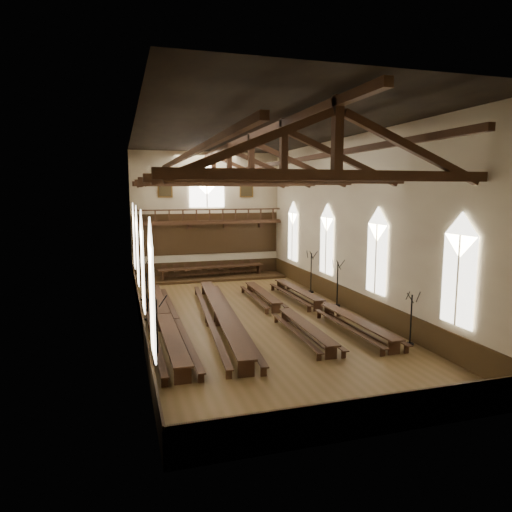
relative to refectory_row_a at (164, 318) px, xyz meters
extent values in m
plane|color=brown|center=(4.87, 0.90, -0.57)|extent=(26.00, 26.00, 0.00)
plane|color=beige|center=(4.87, 13.90, 4.43)|extent=(12.00, 0.00, 12.00)
plane|color=beige|center=(4.87, -12.10, 4.43)|extent=(12.00, 0.00, 12.00)
plane|color=beige|center=(-1.13, 0.90, 4.43)|extent=(0.00, 26.00, 26.00)
plane|color=beige|center=(10.87, 0.90, 4.43)|extent=(0.00, 26.00, 26.00)
plane|color=black|center=(4.87, 0.90, 9.43)|extent=(26.00, 26.00, 0.00)
cube|color=#382610|center=(4.87, 13.86, 0.03)|extent=(11.90, 0.08, 1.20)
cube|color=#382610|center=(4.87, -12.06, 0.03)|extent=(11.90, 0.08, 1.20)
cube|color=#382610|center=(-1.09, 0.90, 0.03)|extent=(0.08, 25.90, 1.20)
cube|color=#382610|center=(10.83, 0.90, 0.03)|extent=(0.08, 25.90, 1.20)
cube|color=white|center=(-1.03, -8.10, 2.83)|extent=(0.05, 1.80, 3.60)
cube|color=white|center=(-1.03, -8.10, 4.63)|extent=(0.05, 1.80, 1.80)
cylinder|color=beige|center=(-0.99, -8.10, 2.83)|extent=(0.08, 0.08, 3.60)
cube|color=white|center=(-1.03, -2.10, 2.83)|extent=(0.05, 1.80, 3.60)
cube|color=white|center=(-1.03, -2.10, 4.63)|extent=(0.05, 1.80, 1.80)
cylinder|color=beige|center=(-0.99, -2.10, 2.83)|extent=(0.08, 0.08, 3.60)
cube|color=white|center=(-1.03, 3.90, 2.83)|extent=(0.05, 1.80, 3.60)
cube|color=white|center=(-1.03, 3.90, 4.63)|extent=(0.05, 1.80, 1.80)
cylinder|color=beige|center=(-0.99, 3.90, 2.83)|extent=(0.08, 0.08, 3.60)
cube|color=white|center=(-1.03, 9.90, 2.83)|extent=(0.05, 1.80, 3.60)
cube|color=white|center=(-1.03, 9.90, 4.63)|extent=(0.05, 1.80, 1.80)
cylinder|color=beige|center=(-0.99, 9.90, 2.83)|extent=(0.08, 0.08, 3.60)
cube|color=white|center=(10.77, -8.10, 2.83)|extent=(0.05, 1.80, 3.60)
cube|color=white|center=(10.77, -8.10, 4.63)|extent=(0.05, 1.80, 1.80)
cylinder|color=beige|center=(10.73, -8.10, 2.83)|extent=(0.08, 0.08, 3.60)
cube|color=white|center=(10.77, -2.10, 2.83)|extent=(0.05, 1.80, 3.60)
cube|color=white|center=(10.77, -2.10, 4.63)|extent=(0.05, 1.80, 1.80)
cylinder|color=beige|center=(10.73, -2.10, 2.83)|extent=(0.08, 0.08, 3.60)
cube|color=white|center=(10.77, 3.90, 2.83)|extent=(0.05, 1.80, 3.60)
cube|color=white|center=(10.77, 3.90, 4.63)|extent=(0.05, 1.80, 1.80)
cylinder|color=beige|center=(10.73, 3.90, 2.83)|extent=(0.08, 0.08, 3.60)
cube|color=white|center=(10.77, 9.90, 2.83)|extent=(0.05, 1.80, 3.60)
cube|color=white|center=(10.77, 9.90, 4.63)|extent=(0.05, 1.80, 1.80)
cylinder|color=beige|center=(10.73, 9.90, 2.83)|extent=(0.08, 0.08, 3.60)
cube|color=white|center=(4.87, 13.80, 6.23)|extent=(2.80, 0.05, 2.40)
cube|color=white|center=(4.87, 13.80, 7.43)|extent=(2.80, 0.05, 2.80)
cylinder|color=beige|center=(4.87, 13.76, 6.23)|extent=(0.10, 0.10, 2.40)
cube|color=#391E12|center=(4.87, 13.25, 3.83)|extent=(11.80, 1.20, 0.20)
cube|color=#382610|center=(4.87, 13.84, 2.88)|extent=(11.80, 0.10, 3.30)
cube|color=#391E12|center=(4.87, 12.71, 4.88)|extent=(11.60, 0.12, 0.10)
cube|color=#391E12|center=(4.87, 12.71, 3.98)|extent=(11.60, 0.12, 0.10)
cube|color=#391E12|center=(0.37, 13.65, 3.58)|extent=(0.35, 0.40, 0.50)
cube|color=#391E12|center=(3.37, 13.65, 3.58)|extent=(0.35, 0.40, 0.50)
cube|color=#391E12|center=(6.37, 13.65, 3.58)|extent=(0.35, 0.40, 0.50)
cube|color=#391E12|center=(9.37, 13.65, 3.58)|extent=(0.35, 0.40, 0.50)
cube|color=brown|center=(1.57, 13.81, 6.53)|extent=(1.15, 0.06, 1.45)
cube|color=black|center=(1.57, 13.77, 6.53)|extent=(0.95, 0.04, 1.25)
cube|color=brown|center=(8.17, 13.81, 6.53)|extent=(1.15, 0.06, 1.45)
cube|color=black|center=(8.17, 13.77, 6.53)|extent=(0.95, 0.04, 1.25)
cube|color=#391E12|center=(4.87, -9.10, 6.83)|extent=(11.70, 0.35, 0.35)
cube|color=#391E12|center=(4.87, -9.10, 8.13)|extent=(0.30, 0.30, 2.40)
cube|color=#391E12|center=(1.99, -9.10, 7.73)|extent=(5.44, 0.26, 2.40)
cube|color=#391E12|center=(7.75, -9.10, 7.73)|extent=(5.44, 0.26, 2.40)
cube|color=#391E12|center=(4.87, -4.10, 6.83)|extent=(11.70, 0.35, 0.35)
cube|color=#391E12|center=(4.87, -4.10, 8.13)|extent=(0.30, 0.30, 2.40)
cube|color=#391E12|center=(1.99, -4.10, 7.73)|extent=(5.44, 0.26, 2.40)
cube|color=#391E12|center=(7.75, -4.10, 7.73)|extent=(5.44, 0.26, 2.40)
cube|color=#391E12|center=(4.87, 0.90, 6.83)|extent=(11.70, 0.35, 0.35)
cube|color=#391E12|center=(4.87, 0.90, 8.13)|extent=(0.30, 0.30, 2.40)
cube|color=#391E12|center=(1.99, 0.90, 7.73)|extent=(5.44, 0.26, 2.40)
cube|color=#391E12|center=(7.75, 0.90, 7.73)|extent=(5.44, 0.26, 2.40)
cube|color=#391E12|center=(4.87, 5.90, 6.83)|extent=(11.70, 0.35, 0.35)
cube|color=#391E12|center=(4.87, 5.90, 8.13)|extent=(0.30, 0.30, 2.40)
cube|color=#391E12|center=(1.99, 5.90, 7.73)|extent=(5.44, 0.26, 2.40)
cube|color=#391E12|center=(7.75, 5.90, 7.73)|extent=(5.44, 0.26, 2.40)
cube|color=#391E12|center=(4.87, 10.90, 6.83)|extent=(11.70, 0.35, 0.35)
cube|color=#391E12|center=(4.87, 10.90, 8.13)|extent=(0.30, 0.30, 2.40)
cube|color=#391E12|center=(1.99, 10.90, 7.73)|extent=(5.44, 0.26, 2.40)
cube|color=#391E12|center=(7.75, 10.90, 7.73)|extent=(5.44, 0.26, 2.40)
cube|color=#391E12|center=(1.51, 0.90, 8.13)|extent=(0.25, 25.70, 0.25)
cube|color=#391E12|center=(8.23, 0.90, 8.13)|extent=(0.25, 25.70, 0.25)
cube|color=#391E12|center=(4.87, 0.90, 9.13)|extent=(0.30, 25.70, 0.30)
cube|color=#391E12|center=(0.00, -3.70, 0.17)|extent=(0.75, 7.34, 0.08)
cube|color=#391E12|center=(0.00, -7.00, -0.22)|extent=(0.62, 0.09, 0.70)
cube|color=#391E12|center=(0.00, -0.40, -0.22)|extent=(0.62, 0.09, 0.70)
cube|color=#391E12|center=(0.00, -3.70, -0.31)|extent=(0.10, 6.50, 0.08)
cube|color=#391E12|center=(-0.65, -3.70, -0.13)|extent=(0.31, 7.34, 0.06)
cube|color=#391E12|center=(-0.65, -7.05, -0.37)|extent=(0.23, 0.07, 0.41)
cube|color=#391E12|center=(-0.65, -0.35, -0.37)|extent=(0.23, 0.07, 0.41)
cube|color=#391E12|center=(0.65, -3.70, -0.13)|extent=(0.31, 7.34, 0.06)
cube|color=#391E12|center=(0.65, -7.05, -0.37)|extent=(0.23, 0.07, 0.41)
cube|color=#391E12|center=(0.65, -0.35, -0.37)|extent=(0.23, 0.07, 0.41)
cube|color=#391E12|center=(0.00, 3.70, 0.17)|extent=(0.75, 7.34, 0.08)
cube|color=#391E12|center=(0.00, 0.40, -0.22)|extent=(0.62, 0.09, 0.70)
cube|color=#391E12|center=(0.00, 7.00, -0.22)|extent=(0.62, 0.09, 0.70)
cube|color=#391E12|center=(0.00, 3.70, -0.31)|extent=(0.10, 6.50, 0.08)
cube|color=#391E12|center=(-0.65, 3.70, -0.13)|extent=(0.31, 7.34, 0.06)
cube|color=#391E12|center=(-0.65, 0.35, -0.37)|extent=(0.23, 0.07, 0.41)
cube|color=#391E12|center=(-0.65, 7.05, -0.37)|extent=(0.23, 0.07, 0.41)
cube|color=#391E12|center=(0.65, 3.70, -0.13)|extent=(0.31, 7.34, 0.06)
cube|color=#391E12|center=(0.65, 0.35, -0.37)|extent=(0.23, 0.07, 0.41)
cube|color=#391E12|center=(0.65, 7.05, -0.37)|extent=(0.23, 0.07, 0.41)
cube|color=#391E12|center=(2.95, -3.72, 0.18)|extent=(1.33, 7.46, 0.08)
cube|color=#391E12|center=(2.95, -7.06, -0.22)|extent=(0.64, 0.13, 0.71)
cube|color=#391E12|center=(2.95, -0.37, -0.22)|extent=(0.64, 0.13, 0.71)
cube|color=#391E12|center=(2.95, -3.72, -0.31)|extent=(0.61, 6.57, 0.08)
cube|color=#391E12|center=(2.30, -3.66, -0.13)|extent=(0.89, 7.43, 0.06)
cube|color=#391E12|center=(2.30, -7.06, -0.37)|extent=(0.24, 0.09, 0.41)
cube|color=#391E12|center=(2.30, -0.27, -0.37)|extent=(0.24, 0.09, 0.41)
cube|color=#391E12|center=(3.61, -3.77, -0.13)|extent=(0.89, 7.43, 0.06)
cube|color=#391E12|center=(3.61, -7.16, -0.37)|extent=(0.24, 0.09, 0.41)
cube|color=#391E12|center=(3.61, -0.37, -0.37)|extent=(0.24, 0.09, 0.41)
cube|color=#391E12|center=(2.95, 3.68, 0.18)|extent=(1.33, 7.46, 0.08)
cube|color=#391E12|center=(2.95, 0.34, -0.22)|extent=(0.64, 0.13, 0.71)
cube|color=#391E12|center=(2.95, 7.03, -0.22)|extent=(0.64, 0.13, 0.71)
cube|color=#391E12|center=(2.95, 3.68, -0.31)|extent=(0.61, 6.57, 0.08)
cube|color=#391E12|center=(2.30, 3.74, -0.13)|extent=(0.89, 7.43, 0.06)
cube|color=#391E12|center=(2.30, 0.34, -0.37)|extent=(0.24, 0.09, 0.41)
cube|color=#391E12|center=(2.30, 7.13, -0.37)|extent=(0.24, 0.09, 0.41)
cube|color=#391E12|center=(3.61, 3.63, -0.13)|extent=(0.89, 7.43, 0.06)
cube|color=#391E12|center=(3.61, 0.24, -0.37)|extent=(0.24, 0.09, 0.41)
cube|color=#391E12|center=(3.61, 7.03, -0.37)|extent=(0.24, 0.09, 0.41)
cube|color=#391E12|center=(6.37, -3.48, 0.06)|extent=(0.76, 6.24, 0.07)
cube|color=#391E12|center=(6.37, -6.28, -0.28)|extent=(0.53, 0.08, 0.60)
cube|color=#391E12|center=(6.37, -0.68, -0.28)|extent=(0.53, 0.08, 0.60)
cube|color=#391E12|center=(6.37, -3.48, -0.35)|extent=(0.19, 5.52, 0.07)
cube|color=#391E12|center=(5.82, -3.47, -0.20)|extent=(0.39, 6.23, 0.05)
cube|color=#391E12|center=(5.82, -6.31, -0.40)|extent=(0.20, 0.07, 0.35)
cube|color=#391E12|center=(5.82, -0.62, -0.40)|extent=(0.20, 0.07, 0.35)
cube|color=#391E12|center=(6.92, -3.49, -0.20)|extent=(0.39, 6.23, 0.05)
cube|color=#391E12|center=(6.92, -6.34, -0.40)|extent=(0.20, 0.07, 0.35)
cube|color=#391E12|center=(6.92, -0.64, -0.40)|extent=(0.20, 0.07, 0.35)
cube|color=#391E12|center=(6.37, 3.92, 0.06)|extent=(0.76, 6.24, 0.07)
cube|color=#391E12|center=(6.37, 1.12, -0.28)|extent=(0.53, 0.08, 0.60)
cube|color=#391E12|center=(6.37, 6.72, -0.28)|extent=(0.53, 0.08, 0.60)
cube|color=#391E12|center=(6.37, 3.92, -0.35)|extent=(0.19, 5.52, 0.07)
cube|color=#391E12|center=(5.82, 3.93, -0.20)|extent=(0.39, 6.23, 0.05)
cube|color=#391E12|center=(5.82, 1.09, -0.40)|extent=(0.20, 0.07, 0.35)
cube|color=#391E12|center=(5.82, 6.78, -0.40)|extent=(0.20, 0.07, 0.35)
cube|color=#391E12|center=(6.92, 3.91, -0.20)|extent=(0.39, 6.23, 0.05)
cube|color=#391E12|center=(6.92, 1.06, -0.40)|extent=(0.20, 0.07, 0.35)
cube|color=#391E12|center=(6.92, 6.76, -0.40)|extent=(0.20, 0.07, 0.35)
cube|color=#391E12|center=(8.87, -3.56, 0.10)|extent=(0.81, 6.67, 0.08)
cube|color=#391E12|center=(8.87, -6.56, -0.25)|extent=(0.57, 0.09, 0.64)
cube|color=#391E12|center=(8.87, -0.57, -0.25)|extent=(0.57, 0.09, 0.64)
cube|color=#391E12|center=(8.87, -3.56, -0.34)|extent=(0.21, 5.90, 0.08)
cube|color=#391E12|center=(8.28, -3.57, -0.17)|extent=(0.42, 6.66, 0.06)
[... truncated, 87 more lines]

